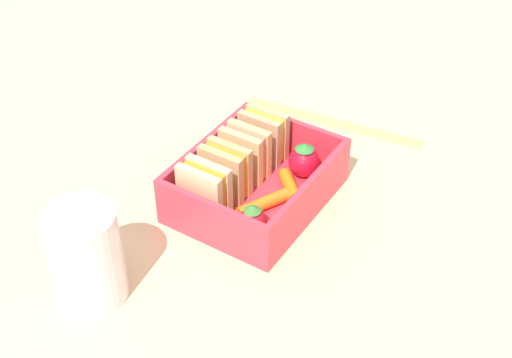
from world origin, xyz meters
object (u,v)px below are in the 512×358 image
Objects in this scene: chopstick_pair at (332,121)px; drinking_glass at (86,256)px; carrot_stick_far_left at (263,204)px; strawberry_left at (304,161)px; sandwich_left at (204,190)px; carrot_stick_left at (290,185)px; sandwich_center_left at (225,171)px; sandwich_center_right at (263,136)px; sandwich_center at (245,153)px; strawberry_far_left at (253,221)px.

drinking_glass is (-33.63, 5.32, 4.14)cm from chopstick_pair.
carrot_stick_far_left is 17.90cm from chopstick_pair.
carrot_stick_far_left is 1.43× the size of strawberry_left.
sandwich_left is at bearing 127.04° from carrot_stick_far_left.
strawberry_left is (2.96, 0.14, 1.05)cm from carrot_stick_left.
carrot_stick_far_left is at bearing 168.29° from carrot_stick_left.
sandwich_left is 0.25× the size of chopstick_pair.
sandwich_center_left reaches higher than strawberry_left.
carrot_stick_left is 14.39cm from chopstick_pair.
drinking_glass is at bearing 167.39° from sandwich_left.
sandwich_center_right is 11.57cm from chopstick_pair.
sandwich_center is at bearing 0.00° from sandwich_center_left.
strawberry_far_left is at bearing -178.44° from carrot_stick_left.
carrot_stick_left is at bearing -11.71° from carrot_stick_far_left.
drinking_glass is (-12.53, 8.13, 1.81)cm from strawberry_far_left.
sandwich_center_left reaches higher than strawberry_far_left.
sandwich_center_left and sandwich_center have the same top height.
carrot_stick_left reaches higher than chopstick_pair.
sandwich_left is at bearing 173.21° from chopstick_pair.
sandwich_left is 1.42× the size of strawberry_left.
strawberry_far_left is 0.16× the size of chopstick_pair.
sandwich_center_left and sandwich_center_right have the same top height.
strawberry_left is at bearing -19.10° from drinking_glass.
sandwich_center_right reaches higher than chopstick_pair.
sandwich_center_right is at bearing 0.00° from sandwich_center_left.
strawberry_left is (10.00, 0.33, 0.20)cm from strawberry_far_left.
strawberry_left reaches higher than carrot_stick_left.
carrot_stick_left is at bearing -55.37° from sandwich_center_left.
sandwich_center is 0.99× the size of carrot_stick_far_left.
strawberry_left is 0.41× the size of drinking_glass.
carrot_stick_far_left is 17.63cm from drinking_glass.
strawberry_left is (3.07, -4.98, -0.95)cm from sandwich_center.
carrot_stick_far_left is 3.75cm from carrot_stick_left.
strawberry_left reaches higher than strawberry_far_left.
sandwich_center_left is 1.00× the size of sandwich_center_right.
sandwich_center_right is (3.43, 0.00, 0.00)cm from sandwich_center.
sandwich_center is 3.43cm from sandwich_center_right.
sandwich_center_right is at bearing 0.00° from sandwich_left.
sandwich_center is 19.67cm from drinking_glass.
sandwich_left is 5.43cm from strawberry_far_left.
carrot_stick_far_left is (3.29, -4.36, -2.01)cm from sandwich_left.
carrot_stick_left is 0.44× the size of drinking_glass.
carrot_stick_far_left is at bearing -148.11° from sandwich_center_right.
chopstick_pair is (11.10, 2.48, -2.53)cm from strawberry_left.
chopstick_pair is (14.07, 2.61, -1.49)cm from carrot_stick_left.
sandwich_center_right is 5.08cm from strawberry_left.
carrot_stick_far_left is at bearing -174.04° from chopstick_pair.
chopstick_pair is at bearing 7.57° from strawberry_far_left.
sandwich_center_right is (10.29, 0.00, 0.00)cm from sandwich_left.
sandwich_center_right is 11.69cm from strawberry_far_left.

